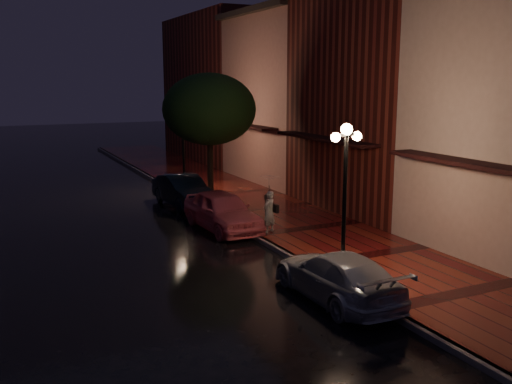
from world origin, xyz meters
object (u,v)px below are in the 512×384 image
pink_car (222,211)px  parking_meter (266,206)px  streetlamp_near (345,191)px  street_tree (210,112)px  streetlamp_far (183,142)px  woman_with_umbrella (269,194)px  navy_car (183,191)px  silver_car (337,276)px

pink_car → parking_meter: pink_car is taller
streetlamp_near → street_tree: size_ratio=0.74×
pink_car → street_tree: bearing=71.5°
streetlamp_far → woman_with_umbrella: streetlamp_far is taller
parking_meter → streetlamp_near: bearing=-109.8°
woman_with_umbrella → parking_meter: 1.35m
navy_car → silver_car: (0.00, -12.44, -0.07)m
woman_with_umbrella → silver_car: bearing=54.2°
pink_car → streetlamp_far: bearing=79.7°
streetlamp_near → woman_with_umbrella: 5.22m
streetlamp_near → navy_car: 11.50m
street_tree → parking_meter: street_tree is taller
navy_car → silver_car: 12.44m
pink_car → navy_car: pink_car is taller
streetlamp_far → silver_car: (-0.95, -15.14, -1.97)m
streetlamp_near → pink_car: 6.98m
street_tree → silver_car: 12.72m
woman_with_umbrella → street_tree: bearing=-115.0°
pink_car → parking_meter: 1.67m
navy_car → woman_with_umbrella: 6.37m
streetlamp_far → woman_with_umbrella: 8.96m
streetlamp_far → navy_car: streetlamp_far is taller
street_tree → pink_car: street_tree is taller
navy_car → streetlamp_far: bearing=66.4°
streetlamp_far → street_tree: street_tree is taller
street_tree → parking_meter: (0.39, -4.81, -3.38)m
woman_with_umbrella → streetlamp_far: bearing=-113.3°
street_tree → pink_car: (-1.21, -4.33, -3.50)m
street_tree → pink_car: 5.70m
streetlamp_far → pink_car: bearing=-97.4°
pink_car → woman_with_umbrella: bearing=-55.1°
streetlamp_near → streetlamp_far: size_ratio=1.00×
parking_meter → silver_car: bearing=-116.1°
streetlamp_far → pink_car: streetlamp_far is taller
street_tree → woman_with_umbrella: bearing=-90.1°
silver_car → parking_meter: (1.60, 7.32, 0.23)m
streetlamp_near → navy_car: streetlamp_near is taller
silver_car → streetlamp_far: bearing=-93.5°
streetlamp_near → woman_with_umbrella: size_ratio=2.01×
streetlamp_far → parking_meter: bearing=-85.2°
street_tree → navy_car: 3.75m
streetlamp_far → navy_car: bearing=-109.4°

